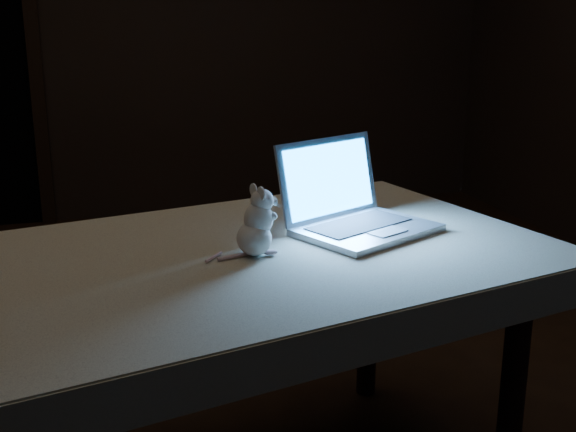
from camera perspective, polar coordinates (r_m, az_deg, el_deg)
name	(u,v)px	position (r m, az deg, el deg)	size (l,w,h in m)	color
floor	(217,411)	(2.45, -5.60, -15.10)	(5.00, 5.00, 0.00)	black
back_wall	(137,5)	(4.59, -11.82, 16.01)	(4.50, 0.04, 2.60)	black
table	(264,379)	(1.90, -1.92, -12.72)	(1.29, 0.83, 0.69)	black
tablecloth	(280,262)	(1.81, -0.65, -3.64)	(1.38, 0.92, 0.10)	beige
laptop	(368,190)	(1.86, 6.38, 2.09)	(0.34, 0.30, 0.23)	#AAABAF
plush_mouse	(254,221)	(1.69, -2.71, -0.40)	(0.12, 0.12, 0.17)	white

